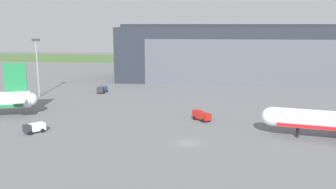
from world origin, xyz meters
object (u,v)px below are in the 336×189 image
at_px(ops_van, 201,116).
at_px(pushback_tractor, 102,89).
at_px(apron_light_mast, 37,63).
at_px(baggage_tug, 34,127).
at_px(maintenance_hangar, 243,53).

xyz_separation_m(ops_van, pushback_tractor, (-34.36, 32.80, 0.01)).
bearing_deg(apron_light_mast, ops_van, -24.77).
relative_size(baggage_tug, ops_van, 0.94).
bearing_deg(maintenance_hangar, pushback_tractor, -145.22).
bearing_deg(ops_van, maintenance_hangar, 76.45).
height_order(maintenance_hangar, ops_van, maintenance_hangar).
relative_size(ops_van, apron_light_mast, 0.27).
relative_size(maintenance_hangar, pushback_tractor, 20.53).
height_order(maintenance_hangar, baggage_tug, maintenance_hangar).
bearing_deg(ops_van, pushback_tractor, 136.33).
relative_size(baggage_tug, pushback_tractor, 0.93).
relative_size(maintenance_hangar, apron_light_mast, 5.50).
height_order(pushback_tractor, apron_light_mast, apron_light_mast).
bearing_deg(ops_van, apron_light_mast, 155.23).
relative_size(baggage_tug, apron_light_mast, 0.25).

